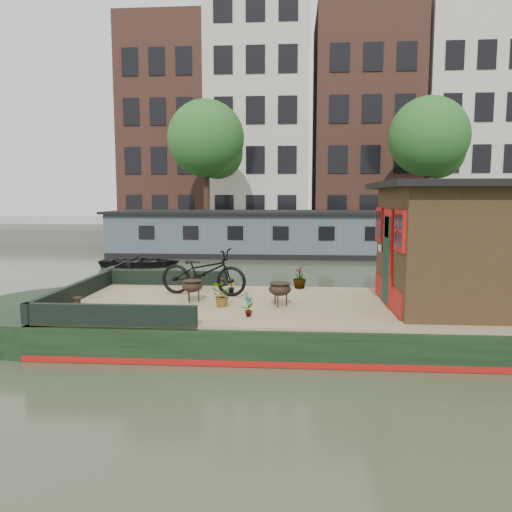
# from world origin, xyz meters

# --- Properties ---
(ground) EXTENTS (120.00, 120.00, 0.00)m
(ground) POSITION_xyz_m (0.00, 0.00, 0.00)
(ground) COLOR #323E27
(ground) RESTS_ON ground
(houseboat_hull) EXTENTS (14.01, 4.02, 0.60)m
(houseboat_hull) POSITION_xyz_m (-1.33, 0.00, 0.27)
(houseboat_hull) COLOR black
(houseboat_hull) RESTS_ON ground
(houseboat_deck) EXTENTS (11.80, 3.80, 0.05)m
(houseboat_deck) POSITION_xyz_m (0.00, 0.00, 0.62)
(houseboat_deck) COLOR #9C8660
(houseboat_deck) RESTS_ON houseboat_hull
(bow_bulwark) EXTENTS (3.00, 4.00, 0.35)m
(bow_bulwark) POSITION_xyz_m (-5.07, 0.00, 0.82)
(bow_bulwark) COLOR black
(bow_bulwark) RESTS_ON houseboat_deck
(cabin) EXTENTS (4.00, 3.50, 2.42)m
(cabin) POSITION_xyz_m (2.19, 0.00, 1.88)
(cabin) COLOR black
(cabin) RESTS_ON houseboat_deck
(bicycle) EXTENTS (2.02, 0.99, 1.01)m
(bicycle) POSITION_xyz_m (-3.38, 0.75, 1.16)
(bicycle) COLOR black
(bicycle) RESTS_ON houseboat_deck
(potted_plant_a) EXTENTS (0.25, 0.24, 0.39)m
(potted_plant_a) POSITION_xyz_m (-2.22, -1.17, 0.85)
(potted_plant_a) COLOR brown
(potted_plant_a) RESTS_ON houseboat_deck
(potted_plant_b) EXTENTS (0.22, 0.22, 0.32)m
(potted_plant_b) POSITION_xyz_m (-2.80, 0.90, 0.81)
(potted_plant_b) COLOR brown
(potted_plant_b) RESTS_ON houseboat_deck
(potted_plant_c) EXTENTS (0.43, 0.38, 0.45)m
(potted_plant_c) POSITION_xyz_m (-2.83, -0.37, 0.87)
(potted_plant_c) COLOR #98582C
(potted_plant_c) RESTS_ON houseboat_deck
(potted_plant_d) EXTENTS (0.35, 0.35, 0.54)m
(potted_plant_d) POSITION_xyz_m (-1.28, 1.70, 0.92)
(potted_plant_d) COLOR brown
(potted_plant_d) RESTS_ON houseboat_deck
(brazier_front) EXTENTS (0.43, 0.43, 0.45)m
(brazier_front) POSITION_xyz_m (-3.47, -0.01, 0.88)
(brazier_front) COLOR black
(brazier_front) RESTS_ON houseboat_deck
(brazier_rear) EXTENTS (0.51, 0.51, 0.46)m
(brazier_rear) POSITION_xyz_m (-1.68, -0.26, 0.88)
(brazier_rear) COLOR black
(brazier_rear) RESTS_ON houseboat_deck
(bollard_port) EXTENTS (0.18, 0.18, 0.21)m
(bollard_port) POSITION_xyz_m (-3.15, 1.70, 0.75)
(bollard_port) COLOR black
(bollard_port) RESTS_ON houseboat_deck
(bollard_stbd) EXTENTS (0.17, 0.17, 0.20)m
(bollard_stbd) POSITION_xyz_m (-5.60, -0.65, 0.75)
(bollard_stbd) COLOR black
(bollard_stbd) RESTS_ON houseboat_deck
(dinghy) EXTENTS (3.21, 2.32, 0.66)m
(dinghy) POSITION_xyz_m (-7.54, 9.51, 0.33)
(dinghy) COLOR black
(dinghy) RESTS_ON ground
(far_houseboat) EXTENTS (20.40, 4.40, 2.11)m
(far_houseboat) POSITION_xyz_m (0.00, 14.00, 0.97)
(far_houseboat) COLOR #444F5B
(far_houseboat) RESTS_ON ground
(quay) EXTENTS (60.00, 6.00, 0.90)m
(quay) POSITION_xyz_m (0.00, 20.50, 0.45)
(quay) COLOR #47443F
(quay) RESTS_ON ground
(townhouse_row) EXTENTS (27.25, 8.00, 16.50)m
(townhouse_row) POSITION_xyz_m (0.15, 27.50, 7.90)
(townhouse_row) COLOR brown
(townhouse_row) RESTS_ON ground
(tree_left) EXTENTS (4.40, 4.40, 7.40)m
(tree_left) POSITION_xyz_m (-6.36, 19.07, 5.89)
(tree_left) COLOR #332316
(tree_left) RESTS_ON quay
(tree_right) EXTENTS (4.40, 4.40, 7.40)m
(tree_right) POSITION_xyz_m (6.14, 19.07, 5.89)
(tree_right) COLOR #332316
(tree_right) RESTS_ON quay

